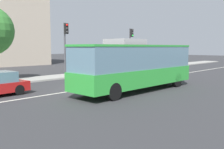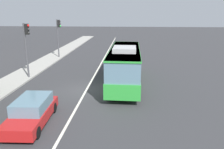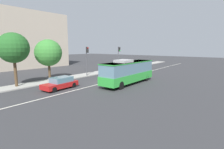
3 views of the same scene
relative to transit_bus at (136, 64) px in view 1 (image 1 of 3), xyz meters
The scene contains 6 objects.
ground_plane 4.03m from the transit_bus, 121.41° to the left, with size 160.00×160.00×0.00m, color #333335.
sidewalk_kerb 10.52m from the transit_bus, 100.41° to the left, with size 80.00×2.78×0.14m, color #9E9B93.
lane_centre_line 4.02m from the transit_bus, 121.41° to the left, with size 76.00×0.16×0.01m, color silver.
transit_bus is the anchor object (origin of this frame).
traffic_light_near_corner 14.21m from the transit_bus, 40.47° to the left, with size 0.32×0.62×5.20m.
traffic_light_mid_block 9.24m from the transit_bus, 84.21° to the left, with size 0.34×0.62×5.20m.
Camera 1 is at (-11.77, -13.57, 2.95)m, focal length 40.98 mm.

